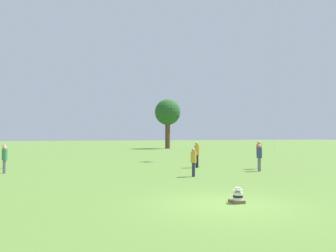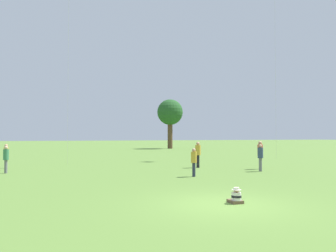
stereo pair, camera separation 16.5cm
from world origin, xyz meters
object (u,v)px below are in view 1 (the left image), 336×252
object	(u,v)px
seated_toddler	(238,197)
person_standing_0	(4,154)
person_standing_1	(259,155)
person_standing_5	(193,160)
person_standing_2	(5,157)
person_standing_3	(259,152)
person_standing_4	(197,152)
distant_tree_0	(168,113)

from	to	relation	value
seated_toddler	person_standing_0	size ratio (longest dim) A/B	0.32
person_standing_1	person_standing_5	world-z (taller)	person_standing_1
seated_toddler	person_standing_1	size ratio (longest dim) A/B	0.31
person_standing_2	person_standing_3	distance (m)	15.92
person_standing_1	seated_toddler	bearing A→B (deg)	-177.66
person_standing_0	person_standing_1	world-z (taller)	person_standing_1
person_standing_2	person_standing_4	size ratio (longest dim) A/B	0.91
person_standing_0	person_standing_3	xyz separation A→B (m)	(16.08, -6.24, 0.12)
person_standing_2	person_standing_3	bearing A→B (deg)	78.74
seated_toddler	person_standing_2	distance (m)	14.61
person_standing_5	person_standing_4	bearing A→B (deg)	-130.55
person_standing_1	person_standing_3	bearing A→B (deg)	7.08
person_standing_2	distant_tree_0	bearing A→B (deg)	145.11
person_standing_0	distant_tree_0	size ratio (longest dim) A/B	0.19
person_standing_5	person_standing_1	bearing A→B (deg)	178.33
person_standing_5	distant_tree_0	distance (m)	40.01
person_standing_1	person_standing_2	xyz separation A→B (m)	(-14.82, 4.07, -0.04)
distant_tree_0	person_standing_5	bearing A→B (deg)	-107.79
person_standing_1	person_standing_2	world-z (taller)	person_standing_1
seated_toddler	person_standing_3	world-z (taller)	person_standing_3
person_standing_2	distant_tree_0	xyz separation A→B (m)	(21.95, 32.64, 5.28)
person_standing_0	person_standing_3	distance (m)	17.25
person_standing_0	person_standing_4	world-z (taller)	person_standing_4
person_standing_3	person_standing_5	distance (m)	6.26
seated_toddler	person_standing_1	bearing A→B (deg)	54.35
person_standing_1	person_standing_0	bearing A→B (deg)	105.63
person_standing_3	seated_toddler	bearing A→B (deg)	1.91
person_standing_0	person_standing_5	xyz separation A→B (m)	(10.26, -8.51, -0.08)
person_standing_0	person_standing_5	world-z (taller)	person_standing_0
seated_toddler	person_standing_4	xyz separation A→B (m)	(3.84, 11.39, 0.85)
distant_tree_0	person_standing_3	bearing A→B (deg)	-100.05
person_standing_3	distant_tree_0	size ratio (longest dim) A/B	0.21
person_standing_2	person_standing_3	size ratio (longest dim) A/B	0.87
seated_toddler	distant_tree_0	size ratio (longest dim) A/B	0.06
person_standing_1	distant_tree_0	bearing A→B (deg)	30.74
person_standing_4	distant_tree_0	world-z (taller)	distant_tree_0
seated_toddler	person_standing_2	xyz separation A→B (m)	(-8.30, 12.00, 0.76)
distant_tree_0	person_standing_0	bearing A→B (deg)	-127.42
person_standing_0	person_standing_2	world-z (taller)	person_standing_0
person_standing_0	person_standing_1	size ratio (longest dim) A/B	0.98
person_standing_2	person_standing_5	bearing A→B (deg)	61.56
person_standing_1	person_standing_4	distance (m)	4.38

